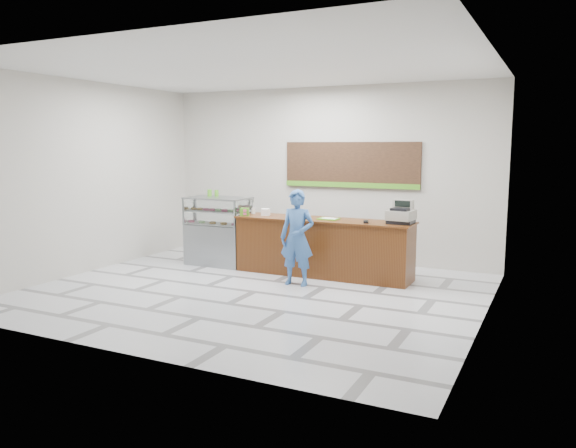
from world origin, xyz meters
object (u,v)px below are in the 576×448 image
at_px(display_case, 218,230).
at_px(serving_tray, 329,219).
at_px(sales_counter, 323,247).
at_px(cash_register, 401,215).
at_px(customer, 297,238).

relative_size(display_case, serving_tray, 3.66).
height_order(sales_counter, display_case, display_case).
relative_size(cash_register, customer, 0.29).
bearing_deg(sales_counter, serving_tray, 0.47).
xyz_separation_m(sales_counter, serving_tray, (0.10, 0.00, 0.52)).
height_order(sales_counter, serving_tray, serving_tray).
relative_size(sales_counter, cash_register, 6.98).
distance_m(sales_counter, cash_register, 1.55).
bearing_deg(cash_register, display_case, -174.02).
xyz_separation_m(display_case, cash_register, (3.62, 0.04, 0.50)).
xyz_separation_m(display_case, serving_tray, (2.32, 0.00, 0.36)).
bearing_deg(serving_tray, sales_counter, -177.71).
relative_size(sales_counter, customer, 2.02).
bearing_deg(display_case, cash_register, 0.67).
bearing_deg(customer, serving_tray, 69.71).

